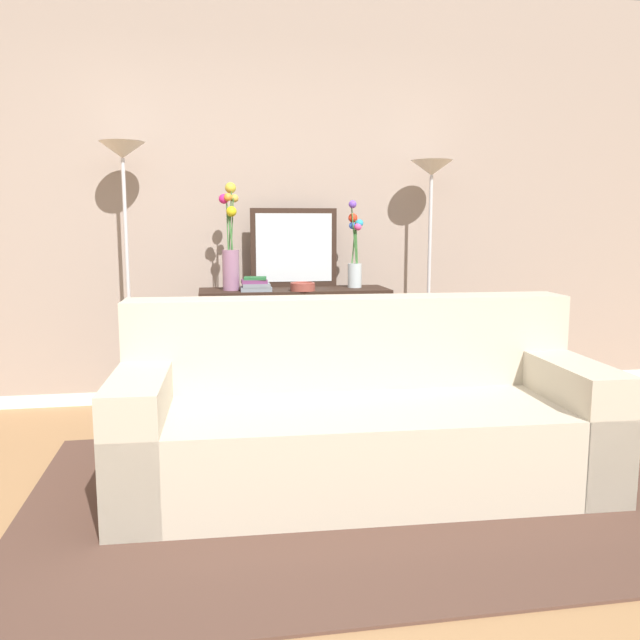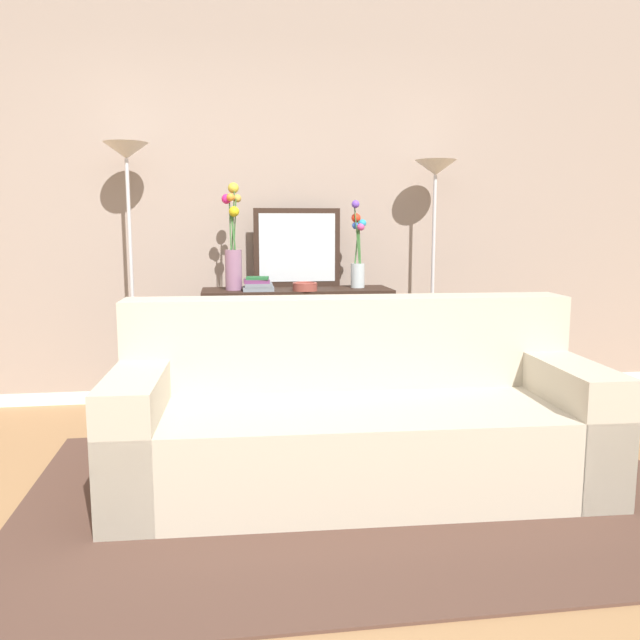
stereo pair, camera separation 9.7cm
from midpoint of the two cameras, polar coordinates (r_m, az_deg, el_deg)
ground_plane at (r=2.62m, az=-3.82°, el=-20.35°), size 16.00×16.00×0.02m
back_wall at (r=4.65m, az=-6.32°, el=10.68°), size 12.00×0.15×2.87m
area_rug at (r=3.13m, az=4.62°, el=-14.99°), size 3.08×1.99×0.01m
couch at (r=3.17m, az=4.06°, el=-8.76°), size 2.29×0.99×0.88m
console_table at (r=4.32m, az=-1.38°, el=-0.59°), size 1.24×0.40×0.82m
floor_lamp_left at (r=4.33m, az=-15.90°, el=9.87°), size 0.28×0.28×1.75m
floor_lamp_right at (r=4.53m, az=10.64°, el=9.17°), size 0.28×0.28×1.67m
wall_mirror at (r=4.44m, az=-1.40°, el=6.39°), size 0.59×0.02×0.53m
vase_tall_flowers at (r=4.23m, az=-7.00°, el=6.15°), size 0.13×0.14×0.69m
vase_short_flowers at (r=4.37m, az=3.97°, el=5.67°), size 0.10×0.12×0.58m
fruit_bowl at (r=4.17m, az=-0.67°, el=2.97°), size 0.16×0.16×0.05m
book_stack at (r=4.17m, az=-4.83°, el=3.13°), size 0.20×0.15×0.09m
book_row_under_console at (r=4.41m, az=-5.67°, el=-7.28°), size 0.35×0.17×0.13m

